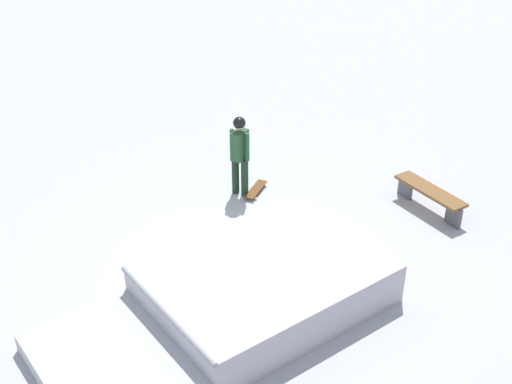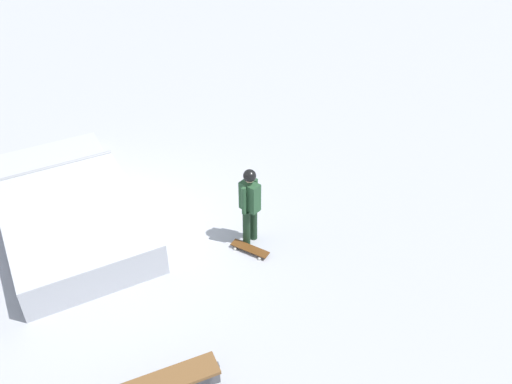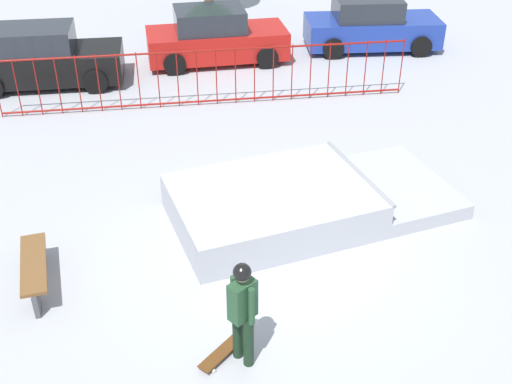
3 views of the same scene
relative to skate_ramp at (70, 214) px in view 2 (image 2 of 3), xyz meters
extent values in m
plane|color=#A8AAB2|center=(-0.74, -1.08, -0.32)|extent=(60.00, 60.00, 0.00)
cube|color=#B0B3BB|center=(-0.48, -0.06, 0.03)|extent=(3.91, 3.05, 0.70)
cube|color=#B0B3BB|center=(2.20, 0.29, -0.17)|extent=(2.13, 2.81, 0.30)
cylinder|color=gray|center=(1.31, 0.17, 0.38)|extent=(0.42, 2.59, 0.08)
cylinder|color=black|center=(-1.80, -3.24, 0.09)|extent=(0.15, 0.15, 0.82)
cylinder|color=black|center=(-1.69, -3.43, 0.09)|extent=(0.15, 0.15, 0.82)
cube|color=#264C2D|center=(-1.75, -3.33, 0.80)|extent=(0.44, 0.38, 0.60)
cylinder|color=#264C2D|center=(-1.84, -3.18, 0.80)|extent=(0.09, 0.09, 0.60)
cylinder|color=#264C2D|center=(-1.66, -3.48, 0.80)|extent=(0.09, 0.09, 0.60)
sphere|color=tan|center=(-1.75, -3.33, 1.25)|extent=(0.22, 0.22, 0.22)
sphere|color=black|center=(-1.75, -3.33, 1.28)|extent=(0.25, 0.25, 0.25)
cube|color=#593314|center=(-2.05, -3.22, -0.23)|extent=(0.75, 0.66, 0.02)
cylinder|color=silver|center=(-1.91, -2.95, -0.29)|extent=(0.06, 0.06, 0.06)
cylinder|color=silver|center=(-1.76, -3.13, -0.29)|extent=(0.06, 0.06, 0.06)
cylinder|color=silver|center=(-2.34, -3.31, -0.29)|extent=(0.06, 0.06, 0.06)
cylinder|color=silver|center=(-2.20, -3.48, -0.29)|extent=(0.06, 0.06, 0.06)
cube|color=brown|center=(-4.70, -0.96, 0.13)|extent=(0.50, 1.62, 0.06)
cube|color=#4C4C51|center=(-4.65, -1.60, -0.11)|extent=(0.08, 0.36, 0.42)
camera|label=1|loc=(3.70, 7.14, 6.57)|focal=46.33mm
camera|label=2|loc=(-9.66, -0.53, 7.08)|focal=38.56mm
camera|label=3|loc=(-3.08, -9.71, 6.61)|focal=44.97mm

